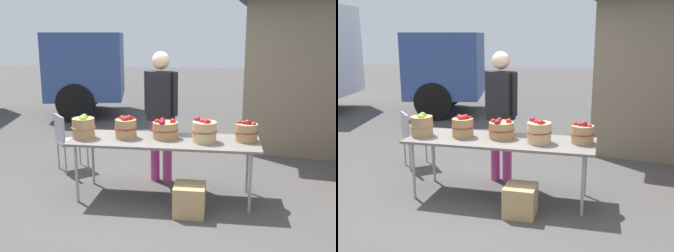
% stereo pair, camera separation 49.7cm
% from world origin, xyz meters
% --- Properties ---
extents(ground_plane, '(40.00, 40.00, 0.00)m').
position_xyz_m(ground_plane, '(0.00, 0.00, 0.00)').
color(ground_plane, '#474442').
extents(market_table, '(2.30, 0.76, 0.75)m').
position_xyz_m(market_table, '(0.00, 0.00, 0.71)').
color(market_table, slate).
rests_on(market_table, ground).
extents(apple_basket_green_0, '(0.29, 0.29, 0.30)m').
position_xyz_m(apple_basket_green_0, '(-1.00, -0.07, 0.89)').
color(apple_basket_green_0, '#A87F51').
rests_on(apple_basket_green_0, market_table).
extents(apple_basket_red_0, '(0.28, 0.28, 0.29)m').
position_xyz_m(apple_basket_red_0, '(-0.48, 0.01, 0.88)').
color(apple_basket_red_0, '#A87F51').
rests_on(apple_basket_red_0, market_table).
extents(apple_basket_red_1, '(0.33, 0.33, 0.25)m').
position_xyz_m(apple_basket_red_1, '(-0.00, 0.07, 0.86)').
color(apple_basket_red_1, '#A87F51').
rests_on(apple_basket_red_1, market_table).
extents(apple_basket_red_2, '(0.31, 0.31, 0.30)m').
position_xyz_m(apple_basket_red_2, '(0.48, -0.04, 0.89)').
color(apple_basket_red_2, tan).
rests_on(apple_basket_red_2, market_table).
extents(apple_basket_red_3, '(0.28, 0.28, 0.27)m').
position_xyz_m(apple_basket_red_3, '(0.98, 0.07, 0.87)').
color(apple_basket_red_3, '#A87F51').
rests_on(apple_basket_red_3, market_table).
extents(vendor_adult, '(0.47, 0.29, 1.79)m').
position_xyz_m(vendor_adult, '(-0.13, 0.55, 1.05)').
color(vendor_adult, '#CC3F8C').
rests_on(vendor_adult, ground).
extents(folding_chair, '(0.56, 0.56, 0.86)m').
position_xyz_m(folding_chair, '(-1.58, 0.76, 0.51)').
color(folding_chair, '#99999E').
rests_on(folding_chair, ground).
extents(produce_crate, '(0.35, 0.35, 0.35)m').
position_xyz_m(produce_crate, '(0.35, -0.44, 0.18)').
color(produce_crate, tan).
rests_on(produce_crate, ground).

